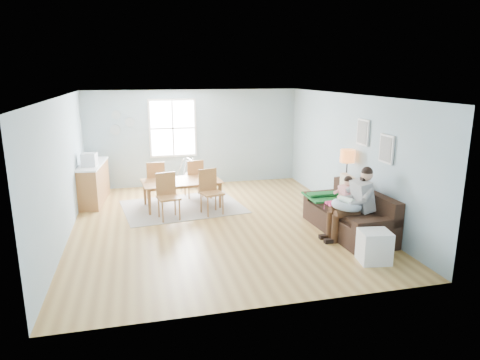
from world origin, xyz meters
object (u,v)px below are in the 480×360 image
object	(u,v)px
sofa	(351,217)
storage_cube	(374,247)
chair_sw	(167,193)
monitor	(89,160)
father	(354,201)
floor_lamp	(347,162)
chair_nw	(156,179)
baby_swing	(190,175)
counter	(94,182)
chair_se	(210,188)
dining_table	(182,194)
chair_ne	(194,176)
toddler	(343,194)

from	to	relation	value
sofa	storage_cube	distance (m)	1.42
sofa	chair_sw	size ratio (longest dim) A/B	2.20
monitor	father	bearing A→B (deg)	-33.82
father	floor_lamp	bearing A→B (deg)	70.44
sofa	chair_nw	xyz separation A→B (m)	(-3.71, 3.09, 0.28)
chair_sw	baby_swing	xyz separation A→B (m)	(0.81, 2.49, -0.22)
baby_swing	storage_cube	bearing A→B (deg)	-66.76
storage_cube	counter	size ratio (longest dim) A/B	0.31
sofa	chair_se	bearing A→B (deg)	143.52
dining_table	counter	distance (m)	2.31
dining_table	monitor	bearing A→B (deg)	158.32
father	chair_se	world-z (taller)	father
sofa	dining_table	size ratio (longest dim) A/B	1.21
chair_sw	chair_nw	distance (m)	1.35
sofa	storage_cube	world-z (taller)	sofa
dining_table	chair_se	distance (m)	0.87
counter	baby_swing	xyz separation A→B (m)	(2.50, 0.80, -0.13)
father	floor_lamp	distance (m)	1.32
floor_lamp	dining_table	size ratio (longest dim) A/B	0.84
sofa	counter	world-z (taller)	counter
dining_table	chair_sw	size ratio (longest dim) A/B	1.81
floor_lamp	dining_table	world-z (taller)	floor_lamp
chair_se	counter	size ratio (longest dim) A/B	0.57
storage_cube	chair_nw	bearing A→B (deg)	127.36
floor_lamp	storage_cube	distance (m)	2.50
dining_table	monitor	world-z (taller)	monitor
monitor	baby_swing	distance (m)	2.87
counter	chair_nw	bearing A→B (deg)	-13.27
storage_cube	counter	xyz separation A→B (m)	(-4.92, 4.83, 0.22)
father	chair_sw	distance (m)	3.98
chair_ne	father	bearing A→B (deg)	-53.74
father	dining_table	size ratio (longest dim) A/B	0.77
chair_sw	chair_ne	size ratio (longest dim) A/B	1.02
chair_sw	toddler	bearing A→B (deg)	-24.24
father	chair_nw	world-z (taller)	father
chair_nw	chair_sw	bearing A→B (deg)	-81.92
chair_nw	chair_ne	xyz separation A→B (m)	(0.99, 0.14, -0.02)
floor_lamp	storage_cube	bearing A→B (deg)	-104.71
counter	monitor	size ratio (longest dim) A/B	4.81
floor_lamp	counter	world-z (taller)	floor_lamp
father	storage_cube	world-z (taller)	father
chair_se	monitor	bearing A→B (deg)	155.53
baby_swing	chair_sw	bearing A→B (deg)	-107.92
storage_cube	chair_sw	bearing A→B (deg)	135.81
father	storage_cube	distance (m)	1.18
counter	sofa	bearing A→B (deg)	-33.42
father	dining_table	xyz separation A→B (m)	(-3.00, 2.81, -0.44)
storage_cube	counter	bearing A→B (deg)	135.54
storage_cube	chair_ne	xyz separation A→B (m)	(-2.43, 4.61, 0.30)
baby_swing	father	bearing A→B (deg)	-60.40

